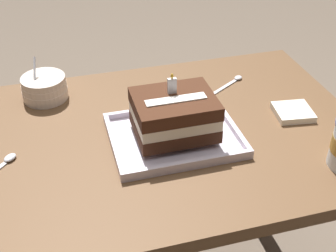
{
  "coord_description": "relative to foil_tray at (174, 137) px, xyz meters",
  "views": [
    {
      "loc": [
        -0.23,
        -0.89,
        1.39
      ],
      "look_at": [
        0.01,
        -0.02,
        0.75
      ],
      "focal_mm": 47.93,
      "sensor_mm": 36.0,
      "label": 1
    }
  ],
  "objects": [
    {
      "name": "serving_spoon_by_bowls",
      "position": [
        0.25,
        0.22,
        -0.0
      ],
      "size": [
        0.14,
        0.09,
        0.01
      ],
      "color": "silver",
      "rests_on": "dining_table"
    },
    {
      "name": "foil_tray",
      "position": [
        0.0,
        0.0,
        0.0
      ],
      "size": [
        0.32,
        0.25,
        0.02
      ],
      "color": "silver",
      "rests_on": "dining_table"
    },
    {
      "name": "serving_spoon_near_tray",
      "position": [
        -0.41,
        0.01,
        -0.0
      ],
      "size": [
        0.12,
        0.13,
        0.01
      ],
      "color": "silver",
      "rests_on": "dining_table"
    },
    {
      "name": "napkin_pile",
      "position": [
        0.34,
        0.02,
        0.0
      ],
      "size": [
        0.11,
        0.11,
        0.02
      ],
      "color": "silver",
      "rests_on": "dining_table"
    },
    {
      "name": "birthday_cake",
      "position": [
        0.0,
        0.0,
        0.07
      ],
      "size": [
        0.19,
        0.16,
        0.15
      ],
      "color": "#412213",
      "rests_on": "foil_tray"
    },
    {
      "name": "dining_table",
      "position": [
        -0.02,
        0.03,
        -0.12
      ],
      "size": [
        1.05,
        0.71,
        0.72
      ],
      "color": "brown",
      "rests_on": "ground_plane"
    },
    {
      "name": "bowl_stack",
      "position": [
        -0.3,
        0.29,
        0.03
      ],
      "size": [
        0.13,
        0.13,
        0.12
      ],
      "color": "silver",
      "rests_on": "dining_table"
    }
  ]
}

